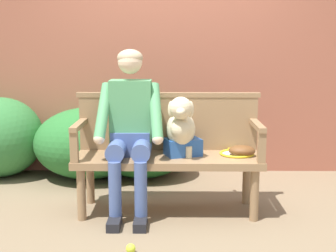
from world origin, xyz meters
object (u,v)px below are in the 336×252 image
tennis_racket (236,153)px  garden_bench (168,163)px  dog_on_bench (181,126)px  baseball_glove (242,151)px  sports_bag (183,147)px  tennis_ball (131,249)px  person_seated (130,124)px

tennis_racket → garden_bench: bearing=-172.4°
dog_on_bench → tennis_racket: bearing=10.4°
garden_bench → baseball_glove: bearing=0.2°
sports_bag → tennis_ball: 1.05m
dog_on_bench → sports_bag: size_ratio=1.82×
baseball_glove → tennis_ball: (-0.85, -0.82, -0.49)m
person_seated → tennis_ball: person_seated is taller
tennis_ball → garden_bench: bearing=73.4°
tennis_racket → sports_bag: size_ratio=2.08×
dog_on_bench → baseball_glove: 0.54m
person_seated → sports_bag: (0.43, 0.04, -0.20)m
person_seated → sports_bag: bearing=5.2°
garden_bench → sports_bag: (0.12, 0.02, 0.13)m
dog_on_bench → tennis_racket: (0.46, 0.08, -0.24)m
garden_bench → dog_on_bench: dog_on_bench is taller
dog_on_bench → baseball_glove: size_ratio=2.31×
baseball_glove → sports_bag: bearing=-172.8°
dog_on_bench → tennis_ball: (-0.35, -0.81, -0.70)m
person_seated → tennis_racket: (0.88, 0.09, -0.26)m
garden_bench → sports_bag: bearing=9.8°
garden_bench → tennis_ball: (-0.24, -0.82, -0.38)m
dog_on_bench → garden_bench: bearing=175.3°
tennis_racket → tennis_ball: tennis_racket is taller
tennis_ball → person_seated: bearing=94.7°
person_seated → sports_bag: 0.48m
tennis_racket → baseball_glove: 0.09m
person_seated → sports_bag: person_seated is taller
person_seated → tennis_ball: bearing=-85.3°
garden_bench → sports_bag: size_ratio=5.48×
tennis_racket → baseball_glove: (0.04, -0.07, 0.04)m
garden_bench → person_seated: 0.45m
garden_bench → tennis_racket: (0.57, 0.08, 0.07)m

